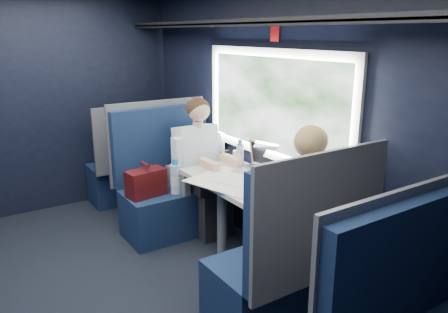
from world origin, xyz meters
TOP-DOWN VIEW (x-y plane):
  - ground at (0.00, 0.00)m, footprint 2.80×4.20m
  - room_shell at (0.02, 0.00)m, footprint 3.00×4.40m
  - table at (1.03, 0.00)m, footprint 0.62×1.00m
  - seat_bay_near at (0.84, 0.87)m, footprint 1.04×0.62m
  - seat_bay_far at (0.85, -0.87)m, footprint 1.04×0.62m
  - seat_row_front at (0.85, 1.80)m, footprint 1.04×0.51m
  - man at (1.10, 0.70)m, footprint 0.53×0.56m
  - woman at (1.10, -0.71)m, footprint 0.53×0.56m
  - papers at (0.98, -0.10)m, footprint 0.73×0.89m
  - laptop at (1.31, 0.05)m, footprint 0.36×0.41m
  - bottle_small at (1.27, 0.31)m, footprint 0.07×0.07m
  - cup at (1.33, 0.44)m, footprint 0.07×0.07m

SIDE VIEW (x-z plane):
  - ground at x=0.00m, z-range -0.01..0.00m
  - seat_row_front at x=0.85m, z-range -0.17..0.99m
  - seat_bay_far at x=0.85m, z-range -0.22..1.04m
  - seat_bay_near at x=0.84m, z-range -0.21..1.05m
  - table at x=1.03m, z-range 0.29..1.03m
  - man at x=1.10m, z-range 0.06..1.38m
  - woman at x=1.10m, z-range 0.07..1.39m
  - papers at x=0.98m, z-range 0.74..0.75m
  - cup at x=1.33m, z-range 0.74..0.83m
  - laptop at x=1.31m, z-range 0.68..0.94m
  - bottle_small at x=1.27m, z-range 0.73..0.96m
  - room_shell at x=0.02m, z-range 0.28..2.68m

